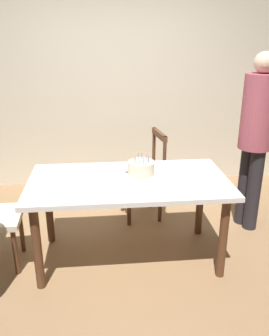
% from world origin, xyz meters
% --- Properties ---
extents(ground, '(6.40, 6.40, 0.00)m').
position_xyz_m(ground, '(0.00, 0.00, 0.00)').
color(ground, '#93704C').
extents(back_wall, '(6.40, 0.10, 2.60)m').
position_xyz_m(back_wall, '(0.00, 1.85, 1.30)').
color(back_wall, beige).
rests_on(back_wall, ground).
extents(dining_table, '(1.67, 0.88, 0.76)m').
position_xyz_m(dining_table, '(0.00, 0.00, 0.67)').
color(dining_table, white).
rests_on(dining_table, ground).
extents(birthday_cake, '(0.28, 0.28, 0.19)m').
position_xyz_m(birthday_cake, '(0.11, 0.08, 0.82)').
color(birthday_cake, silver).
rests_on(birthday_cake, dining_table).
extents(plate_near_celebrant, '(0.22, 0.22, 0.01)m').
position_xyz_m(plate_near_celebrant, '(-0.46, -0.20, 0.77)').
color(plate_near_celebrant, silver).
rests_on(plate_near_celebrant, dining_table).
extents(plate_far_side, '(0.22, 0.22, 0.01)m').
position_xyz_m(plate_far_side, '(-0.08, 0.20, 0.77)').
color(plate_far_side, silver).
rests_on(plate_far_side, dining_table).
extents(fork_near_celebrant, '(0.18, 0.05, 0.01)m').
position_xyz_m(fork_near_celebrant, '(-0.62, -0.20, 0.76)').
color(fork_near_celebrant, silver).
rests_on(fork_near_celebrant, dining_table).
extents(fork_far_side, '(0.18, 0.05, 0.01)m').
position_xyz_m(fork_far_side, '(-0.24, 0.21, 0.76)').
color(fork_far_side, silver).
rests_on(fork_far_side, dining_table).
extents(fork_near_guest, '(0.18, 0.05, 0.01)m').
position_xyz_m(fork_near_guest, '(0.34, -0.20, 0.76)').
color(fork_near_guest, silver).
rests_on(fork_near_guest, dining_table).
extents(chair_spindle_back, '(0.50, 0.50, 0.95)m').
position_xyz_m(chair_spindle_back, '(0.22, 0.77, 0.46)').
color(chair_spindle_back, tan).
rests_on(chair_spindle_back, ground).
extents(person_guest, '(0.32, 0.32, 1.76)m').
position_xyz_m(person_guest, '(1.27, 0.46, 1.01)').
color(person_guest, '#262328').
rests_on(person_guest, ground).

